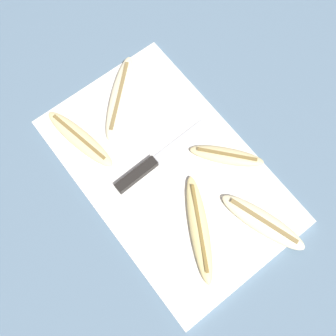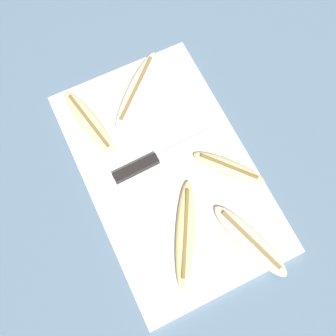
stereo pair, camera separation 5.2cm
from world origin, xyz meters
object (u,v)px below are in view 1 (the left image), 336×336
Objects in this scene: banana_golden_short at (199,228)px; banana_bright_far at (120,97)px; knife at (146,168)px; banana_ripe_center at (80,139)px; banana_mellow_near at (227,156)px; banana_pale_long at (263,222)px.

banana_bright_far is at bearing 172.12° from banana_golden_short.
banana_bright_far is (-0.32, 0.04, -0.00)m from banana_golden_short.
knife is 1.24× the size of banana_ripe_center.
banana_golden_short reaches higher than banana_ripe_center.
banana_ripe_center reaches higher than knife.
banana_golden_short is 0.16m from banana_mellow_near.
knife is at bearing -153.86° from banana_pale_long.
banana_golden_short reaches higher than knife.
banana_pale_long is at bearing 24.25° from knife.
knife and banana_mellow_near have the same top height.
banana_bright_far reaches higher than knife.
banana_pale_long reaches higher than banana_bright_far.
knife is 1.67× the size of banana_mellow_near.
banana_ripe_center is at bearing -165.55° from banana_golden_short.
knife is at bearing -118.94° from banana_mellow_near.
banana_mellow_near is at bearing 120.24° from banana_golden_short.
banana_pale_long reaches higher than knife.
banana_pale_long is at bearing 8.68° from banana_bright_far.
banana_mellow_near is at bearing 21.13° from banana_bright_far.
banana_pale_long is (0.38, 0.06, 0.00)m from banana_bright_far.
banana_mellow_near is (-0.14, 0.03, -0.00)m from banana_pale_long.
banana_golden_short is 0.30m from banana_ripe_center.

